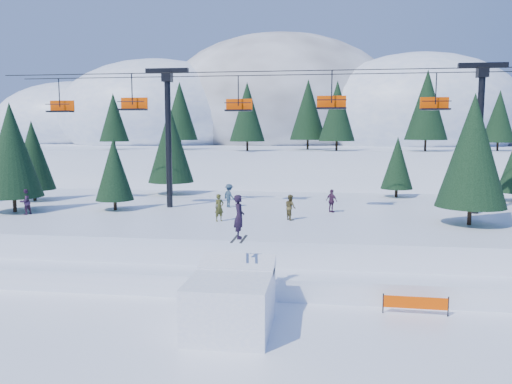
# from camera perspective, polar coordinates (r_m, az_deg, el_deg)

# --- Properties ---
(ground) EXTENTS (160.00, 160.00, 0.00)m
(ground) POSITION_cam_1_polar(r_m,az_deg,el_deg) (19.93, 0.03, -17.16)
(ground) COLOR white
(ground) RESTS_ON ground
(mid_shelf) EXTENTS (70.00, 22.00, 2.50)m
(mid_shelf) POSITION_cam_1_polar(r_m,az_deg,el_deg) (36.77, 3.76, -3.94)
(mid_shelf) COLOR white
(mid_shelf) RESTS_ON ground
(berm) EXTENTS (70.00, 6.00, 1.10)m
(berm) POSITION_cam_1_polar(r_m,az_deg,el_deg) (27.23, 2.29, -9.29)
(berm) COLOR white
(berm) RESTS_ON ground
(mountain_ridge) EXTENTS (119.00, 60.89, 26.46)m
(mountain_ridge) POSITION_cam_1_polar(r_m,az_deg,el_deg) (91.76, 2.98, 7.75)
(mountain_ridge) COLOR white
(mountain_ridge) RESTS_ON ground
(jump_kicker) EXTENTS (3.31, 4.51, 5.43)m
(jump_kicker) POSITION_cam_1_polar(r_m,az_deg,el_deg) (21.05, -2.86, -12.18)
(jump_kicker) COLOR white
(jump_kicker) RESTS_ON ground
(chairlift) EXTENTS (46.00, 3.21, 10.28)m
(chairlift) POSITION_cam_1_polar(r_m,az_deg,el_deg) (36.14, 5.91, 8.71)
(chairlift) COLOR black
(chairlift) RESTS_ON mid_shelf
(conifer_stand) EXTENTS (63.65, 16.59, 9.69)m
(conifer_stand) POSITION_cam_1_polar(r_m,az_deg,el_deg) (36.79, 11.23, 4.90)
(conifer_stand) COLOR black
(conifer_stand) RESTS_ON mid_shelf
(distant_skiers) EXTENTS (31.37, 9.35, 1.80)m
(distant_skiers) POSITION_cam_1_polar(r_m,az_deg,el_deg) (35.51, -0.60, -0.85)
(distant_skiers) COLOR #43441B
(distant_skiers) RESTS_ON mid_shelf
(banner_near) EXTENTS (2.86, 0.15, 0.90)m
(banner_near) POSITION_cam_1_polar(r_m,az_deg,el_deg) (23.86, 17.76, -11.98)
(banner_near) COLOR black
(banner_near) RESTS_ON ground
(banner_far) EXTENTS (2.81, 0.61, 0.90)m
(banner_far) POSITION_cam_1_polar(r_m,az_deg,el_deg) (25.39, 21.98, -11.01)
(banner_far) COLOR black
(banner_far) RESTS_ON ground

